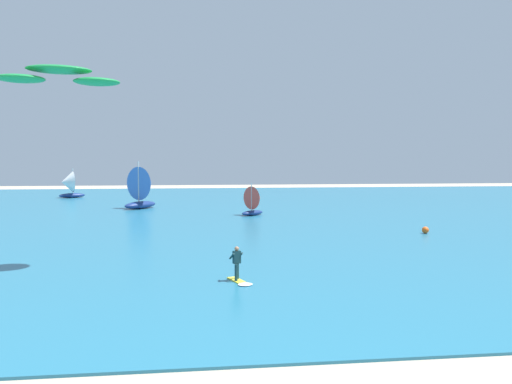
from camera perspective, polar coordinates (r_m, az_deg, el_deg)
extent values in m
cube|color=#236B89|center=(59.15, -3.35, -2.02)|extent=(160.00, 90.00, 0.10)
cube|color=yellow|center=(24.46, -2.20, -10.01)|extent=(0.88, 1.47, 0.05)
cylinder|color=#143338|center=(24.15, -2.29, -9.15)|extent=(0.14, 0.14, 0.80)
cylinder|color=#143338|center=(24.57, -2.12, -8.93)|extent=(0.14, 0.14, 0.80)
cube|color=#143338|center=(24.21, -2.20, -7.42)|extent=(0.41, 0.33, 0.60)
sphere|color=#9E7051|center=(24.14, -2.21, -6.47)|extent=(0.22, 0.22, 0.22)
cylinder|color=#143338|center=(24.19, -2.76, -7.31)|extent=(0.25, 0.50, 0.39)
cylinder|color=#143338|center=(24.37, -1.81, -7.23)|extent=(0.25, 0.50, 0.39)
ellipsoid|color=white|center=(23.61, -1.24, -10.47)|extent=(0.86, 0.80, 0.08)
ellipsoid|color=#198C3F|center=(28.71, -21.51, 12.84)|extent=(3.57, 2.49, 0.38)
ellipsoid|color=#198C3F|center=(28.84, -25.25, 11.60)|extent=(2.71, 2.35, 0.38)
ellipsoid|color=#198C3F|center=(28.53, -17.67, 11.87)|extent=(2.71, 2.35, 0.38)
ellipsoid|color=navy|center=(52.47, -0.41, -2.39)|extent=(2.88, 2.55, 0.54)
cylinder|color=silver|center=(52.22, -0.52, -0.53)|extent=(0.09, 0.09, 2.88)
cone|color=#D84C3F|center=(52.67, -0.03, -0.65)|extent=(2.48, 2.68, 2.42)
ellipsoid|color=navy|center=(61.30, -13.04, -1.44)|extent=(4.27, 4.69, 0.89)
cylinder|color=silver|center=(60.96, -13.23, 1.18)|extent=(0.15, 0.15, 4.74)
cone|color=#3F72CC|center=(61.70, -12.53, 0.99)|extent=(4.39, 4.13, 3.98)
ellipsoid|color=navy|center=(81.95, -20.21, -0.37)|extent=(4.04, 2.78, 0.72)
cylinder|color=silver|center=(81.86, -20.12, 1.23)|extent=(0.12, 0.12, 3.84)
cone|color=white|center=(81.71, -20.70, 1.08)|extent=(2.86, 3.63, 3.23)
sphere|color=#E55919|center=(41.86, 18.73, -4.12)|extent=(0.55, 0.55, 0.55)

